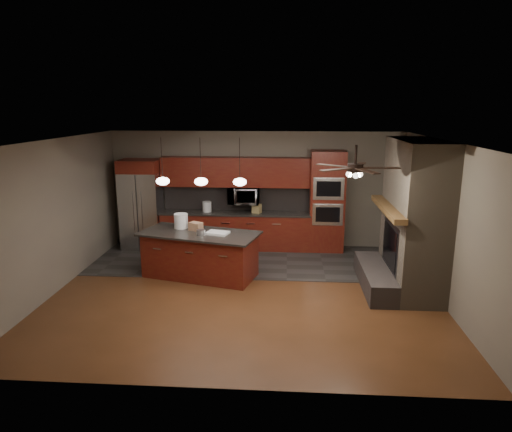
# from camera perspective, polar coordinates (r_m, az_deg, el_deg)

# --- Properties ---
(ground) EXTENTS (7.00, 7.00, 0.00)m
(ground) POSITION_cam_1_polar(r_m,az_deg,el_deg) (8.62, -1.41, -9.48)
(ground) COLOR #5A321B
(ground) RESTS_ON ground
(ceiling) EXTENTS (7.00, 6.00, 0.02)m
(ceiling) POSITION_cam_1_polar(r_m,az_deg,el_deg) (7.95, -1.53, 9.43)
(ceiling) COLOR white
(ceiling) RESTS_ON back_wall
(back_wall) EXTENTS (7.00, 0.02, 2.80)m
(back_wall) POSITION_cam_1_polar(r_m,az_deg,el_deg) (11.10, -0.02, 3.32)
(back_wall) COLOR #62584F
(back_wall) RESTS_ON ground
(right_wall) EXTENTS (0.02, 6.00, 2.80)m
(right_wall) POSITION_cam_1_polar(r_m,az_deg,el_deg) (8.59, 22.47, -0.76)
(right_wall) COLOR #62584F
(right_wall) RESTS_ON ground
(left_wall) EXTENTS (0.02, 6.00, 2.80)m
(left_wall) POSITION_cam_1_polar(r_m,az_deg,el_deg) (9.18, -23.77, -0.02)
(left_wall) COLOR #62584F
(left_wall) RESTS_ON ground
(slate_tile_patch) EXTENTS (7.00, 2.40, 0.01)m
(slate_tile_patch) POSITION_cam_1_polar(r_m,az_deg,el_deg) (10.29, -0.48, -5.54)
(slate_tile_patch) COLOR #312E2C
(slate_tile_patch) RESTS_ON ground
(fireplace_column) EXTENTS (1.30, 2.10, 2.80)m
(fireplace_column) POSITION_cam_1_polar(r_m,az_deg,el_deg) (8.85, 18.78, -0.74)
(fireplace_column) COLOR #6F624F
(fireplace_column) RESTS_ON ground
(back_cabinetry) EXTENTS (3.59, 0.64, 2.20)m
(back_cabinetry) POSITION_cam_1_polar(r_m,az_deg,el_deg) (10.99, -2.58, 0.52)
(back_cabinetry) COLOR #622412
(back_cabinetry) RESTS_ON ground
(oven_tower) EXTENTS (0.80, 0.63, 2.38)m
(oven_tower) POSITION_cam_1_polar(r_m,az_deg,el_deg) (10.85, 8.86, 1.80)
(oven_tower) COLOR #622412
(oven_tower) RESTS_ON ground
(microwave) EXTENTS (0.73, 0.41, 0.50)m
(microwave) POSITION_cam_1_polar(r_m,az_deg,el_deg) (10.89, -1.56, 2.59)
(microwave) COLOR silver
(microwave) RESTS_ON back_cabinetry
(refrigerator) EXTENTS (0.92, 0.75, 2.15)m
(refrigerator) POSITION_cam_1_polar(r_m,az_deg,el_deg) (11.31, -14.09, 1.43)
(refrigerator) COLOR silver
(refrigerator) RESTS_ON ground
(kitchen_island) EXTENTS (2.53, 1.62, 0.92)m
(kitchen_island) POSITION_cam_1_polar(r_m,az_deg,el_deg) (9.30, -7.00, -4.77)
(kitchen_island) COLOR #622412
(kitchen_island) RESTS_ON ground
(white_bucket) EXTENTS (0.39, 0.39, 0.30)m
(white_bucket) POSITION_cam_1_polar(r_m,az_deg,el_deg) (9.52, -9.36, -0.61)
(white_bucket) COLOR white
(white_bucket) RESTS_ON kitchen_island
(paint_can) EXTENTS (0.21, 0.21, 0.11)m
(paint_can) POSITION_cam_1_polar(r_m,az_deg,el_deg) (8.96, -6.90, -2.05)
(paint_can) COLOR silver
(paint_can) RESTS_ON kitchen_island
(paint_tray) EXTENTS (0.49, 0.40, 0.04)m
(paint_tray) POSITION_cam_1_polar(r_m,az_deg,el_deg) (9.02, -4.82, -2.12)
(paint_tray) COLOR white
(paint_tray) RESTS_ON kitchen_island
(cardboard_box) EXTENTS (0.31, 0.28, 0.16)m
(cardboard_box) POSITION_cam_1_polar(r_m,az_deg,el_deg) (9.34, -7.54, -1.28)
(cardboard_box) COLOR #A57555
(cardboard_box) RESTS_ON kitchen_island
(counter_bucket) EXTENTS (0.25, 0.25, 0.24)m
(counter_bucket) POSITION_cam_1_polar(r_m,az_deg,el_deg) (11.02, -6.15, 1.16)
(counter_bucket) COLOR silver
(counter_bucket) RESTS_ON back_cabinetry
(counter_box) EXTENTS (0.24, 0.22, 0.22)m
(counter_box) POSITION_cam_1_polar(r_m,az_deg,el_deg) (10.83, 0.09, 0.95)
(counter_box) COLOR #9C8650
(counter_box) RESTS_ON back_cabinetry
(pendant_left) EXTENTS (0.26, 0.26, 0.92)m
(pendant_left) POSITION_cam_1_polar(r_m,az_deg,el_deg) (9.04, -11.57, 4.32)
(pendant_left) COLOR black
(pendant_left) RESTS_ON ceiling
(pendant_center) EXTENTS (0.26, 0.26, 0.92)m
(pendant_center) POSITION_cam_1_polar(r_m,az_deg,el_deg) (8.87, -6.88, 4.32)
(pendant_center) COLOR black
(pendant_center) RESTS_ON ceiling
(pendant_right) EXTENTS (0.26, 0.26, 0.92)m
(pendant_right) POSITION_cam_1_polar(r_m,az_deg,el_deg) (8.76, -2.04, 4.30)
(pendant_right) COLOR black
(pendant_right) RESTS_ON ceiling
(ceiling_fan) EXTENTS (1.27, 1.33, 0.41)m
(ceiling_fan) POSITION_cam_1_polar(r_m,az_deg,el_deg) (7.23, 12.30, 5.98)
(ceiling_fan) COLOR black
(ceiling_fan) RESTS_ON ceiling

